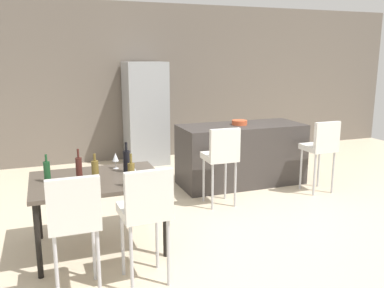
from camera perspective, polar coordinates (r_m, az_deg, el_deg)
ground_plane at (r=5.41m, az=7.93°, el=-8.83°), size 10.00×10.00×0.00m
back_wall at (r=7.99m, az=-2.59°, el=8.75°), size 10.00×0.12×2.90m
kitchen_island at (r=6.27m, az=6.93°, el=-1.46°), size 1.90×0.79×0.92m
bar_chair_left at (r=5.24m, az=4.16°, el=-1.44°), size 0.41×0.41×1.05m
bar_chair_middle at (r=6.04m, az=17.73°, el=-0.16°), size 0.40×0.40×1.05m
dining_table at (r=4.20m, az=-13.18°, el=-5.59°), size 1.28×0.97×0.74m
dining_chair_near at (r=3.37m, az=-16.26°, el=-9.83°), size 0.40×0.40×1.05m
dining_chair_far at (r=3.45m, az=-6.50°, el=-8.89°), size 0.41×0.41×1.05m
wine_bottle_corner at (r=3.82m, az=-8.52°, el=-4.24°), size 0.06×0.06×0.32m
wine_bottle_left at (r=3.97m, az=-13.45°, el=-3.84°), size 0.07×0.07×0.30m
wine_bottle_near at (r=4.31m, az=-9.19°, el=-2.34°), size 0.07×0.07×0.32m
wine_bottle_far at (r=4.13m, az=-15.62°, el=-3.31°), size 0.06×0.06×0.32m
wine_bottle_end at (r=4.17m, az=-19.72°, el=-3.62°), size 0.06×0.06×0.28m
wine_glass_middle at (r=4.01m, az=-8.33°, el=-3.38°), size 0.07×0.07×0.17m
wine_glass_right at (r=4.46m, az=-10.72°, el=-1.87°), size 0.07×0.07×0.17m
refrigerator at (r=7.43m, az=-6.55°, el=4.31°), size 0.72×0.68×1.84m
fruit_bowl at (r=6.17m, az=6.70°, el=3.01°), size 0.23×0.23×0.07m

